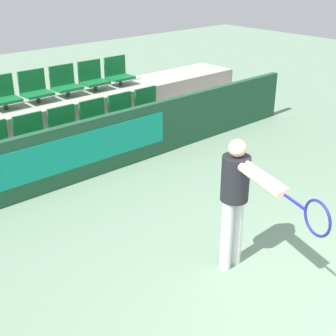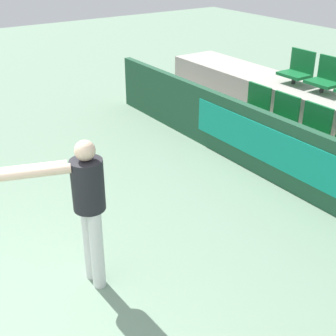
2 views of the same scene
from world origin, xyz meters
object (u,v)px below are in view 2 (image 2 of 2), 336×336
object	(u,v)px
stadium_chair_0	(254,104)
stadium_chair_1	(281,115)
stadium_chair_2	(312,127)
tennis_player	(79,201)
stadium_chair_7	(298,69)
stadium_chair_8	(326,77)

from	to	relation	value
stadium_chair_0	stadium_chair_1	distance (m)	0.59
stadium_chair_1	stadium_chair_2	bearing A→B (deg)	0.00
stadium_chair_2	tennis_player	size ratio (longest dim) A/B	0.36
stadium_chair_0	stadium_chair_7	world-z (taller)	stadium_chair_7
tennis_player	stadium_chair_2	bearing A→B (deg)	115.53
stadium_chair_1	tennis_player	world-z (taller)	tennis_player
stadium_chair_2	stadium_chair_7	bearing A→B (deg)	141.40
stadium_chair_0	tennis_player	world-z (taller)	tennis_player
stadium_chair_2	stadium_chair_0	bearing A→B (deg)	180.00
stadium_chair_0	stadium_chair_8	bearing A→B (deg)	57.94
stadium_chair_7	stadium_chair_8	distance (m)	0.59
stadium_chair_2	stadium_chair_7	world-z (taller)	stadium_chair_7
stadium_chair_0	stadium_chair_8	size ratio (longest dim) A/B	1.00
stadium_chair_0	stadium_chair_2	size ratio (longest dim) A/B	1.00
stadium_chair_1	stadium_chair_2	size ratio (longest dim) A/B	1.00
stadium_chair_8	stadium_chair_2	bearing A→B (deg)	-57.94
stadium_chair_1	tennis_player	bearing A→B (deg)	-74.34
stadium_chair_7	stadium_chair_8	world-z (taller)	same
stadium_chair_7	stadium_chair_8	xyz separation A→B (m)	(0.59, 0.00, 0.00)
stadium_chair_2	tennis_player	xyz separation A→B (m)	(0.48, -3.82, 0.27)
stadium_chair_0	stadium_chair_2	bearing A→B (deg)	0.00
tennis_player	stadium_chair_8	bearing A→B (deg)	121.07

